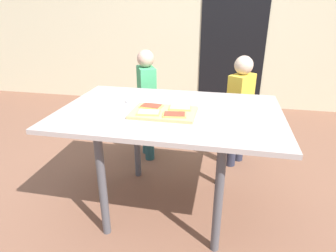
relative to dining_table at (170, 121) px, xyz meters
name	(u,v)px	position (x,y,z in m)	size (l,w,h in m)	color
ground_plane	(170,205)	(0.00, 0.00, -0.70)	(16.00, 16.00, 0.00)	brown
house_wall_back	(206,16)	(0.00, 2.61, 0.57)	(8.00, 0.20, 2.53)	beige
house_door	(233,37)	(0.40, 2.50, 0.30)	(0.90, 0.02, 2.00)	black
dining_table	(170,121)	(0.00, 0.00, 0.00)	(1.45, 0.96, 0.78)	#AA9C96
cutting_board	(163,113)	(-0.03, -0.08, 0.09)	(0.41, 0.28, 0.02)	tan
pizza_slice_near_left	(149,112)	(-0.11, -0.14, 0.11)	(0.15, 0.11, 0.01)	#E5AE57
pizza_slice_far_right	(180,108)	(0.07, -0.01, 0.11)	(0.15, 0.10, 0.01)	#E5AE57
pizza_slice_far_left	(151,106)	(-0.12, -0.02, 0.11)	(0.15, 0.11, 0.01)	#E5AE57
pizza_slice_near_right	(175,115)	(0.06, -0.14, 0.11)	(0.15, 0.11, 0.01)	#E5AE57
plate_white_left	(138,100)	(-0.26, 0.15, 0.09)	(0.19, 0.19, 0.01)	white
child_left	(147,100)	(-0.37, 0.73, -0.10)	(0.23, 0.28, 1.05)	#285153
child_right	(240,105)	(0.49, 0.77, -0.11)	(0.25, 0.28, 1.02)	#2A2C3C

